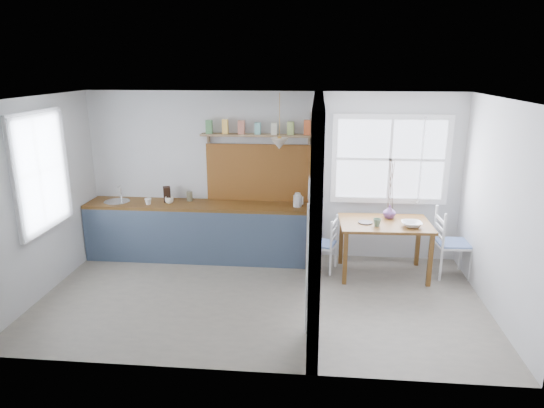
# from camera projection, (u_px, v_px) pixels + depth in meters

# --- Properties ---
(floor) EXTENTS (5.80, 3.20, 0.01)m
(floor) POSITION_uv_depth(u_px,v_px,m) (261.00, 298.00, 6.43)
(floor) COLOR gray
(floor) RESTS_ON ground
(ceiling) EXTENTS (5.80, 3.20, 0.01)m
(ceiling) POSITION_uv_depth(u_px,v_px,m) (259.00, 98.00, 5.70)
(ceiling) COLOR silver
(ceiling) RESTS_ON walls
(walls) EXTENTS (5.81, 3.21, 2.60)m
(walls) POSITION_uv_depth(u_px,v_px,m) (260.00, 204.00, 6.06)
(walls) COLOR silver
(walls) RESTS_ON floor
(partition) EXTENTS (0.12, 3.20, 2.60)m
(partition) POSITION_uv_depth(u_px,v_px,m) (316.00, 193.00, 6.01)
(partition) COLOR silver
(partition) RESTS_ON floor
(kitchen_window) EXTENTS (0.10, 1.16, 1.50)m
(kitchen_window) POSITION_uv_depth(u_px,v_px,m) (38.00, 172.00, 6.22)
(kitchen_window) COLOR white
(kitchen_window) RESTS_ON walls
(nook_window) EXTENTS (1.76, 0.10, 1.30)m
(nook_window) POSITION_uv_depth(u_px,v_px,m) (390.00, 159.00, 7.31)
(nook_window) COLOR white
(nook_window) RESTS_ON walls
(counter) EXTENTS (3.50, 0.60, 0.90)m
(counter) POSITION_uv_depth(u_px,v_px,m) (199.00, 230.00, 7.67)
(counter) COLOR brown
(counter) RESTS_ON floor
(sink) EXTENTS (0.40, 0.40, 0.02)m
(sink) POSITION_uv_depth(u_px,v_px,m) (117.00, 202.00, 7.64)
(sink) COLOR silver
(sink) RESTS_ON counter
(backsplash) EXTENTS (1.65, 0.03, 0.90)m
(backsplash) POSITION_uv_depth(u_px,v_px,m) (259.00, 173.00, 7.58)
(backsplash) COLOR brown
(backsplash) RESTS_ON walls
(shelf) EXTENTS (1.75, 0.20, 0.21)m
(shelf) POSITION_uv_depth(u_px,v_px,m) (258.00, 132.00, 7.31)
(shelf) COLOR #84674A
(shelf) RESTS_ON walls
(pendant_lamp) EXTENTS (0.26, 0.26, 0.16)m
(pendant_lamp) POSITION_uv_depth(u_px,v_px,m) (279.00, 144.00, 6.99)
(pendant_lamp) COLOR beige
(pendant_lamp) RESTS_ON ceiling
(utensil_rail) EXTENTS (0.02, 0.50, 0.02)m
(utensil_rail) POSITION_uv_depth(u_px,v_px,m) (310.00, 177.00, 6.83)
(utensil_rail) COLOR silver
(utensil_rail) RESTS_ON partition
(dining_table) EXTENTS (1.31, 0.90, 0.80)m
(dining_table) POSITION_uv_depth(u_px,v_px,m) (383.00, 248.00, 7.05)
(dining_table) COLOR brown
(dining_table) RESTS_ON floor
(chair_left) EXTENTS (0.47, 0.47, 0.83)m
(chair_left) POSITION_uv_depth(u_px,v_px,m) (322.00, 243.00, 7.21)
(chair_left) COLOR white
(chair_left) RESTS_ON floor
(chair_right) EXTENTS (0.48, 0.48, 1.00)m
(chair_right) POSITION_uv_depth(u_px,v_px,m) (453.00, 243.00, 7.00)
(chair_right) COLOR white
(chair_right) RESTS_ON floor
(kettle) EXTENTS (0.21, 0.19, 0.21)m
(kettle) POSITION_uv_depth(u_px,v_px,m) (298.00, 200.00, 7.35)
(kettle) COLOR silver
(kettle) RESTS_ON counter
(mug_a) EXTENTS (0.11, 0.11, 0.10)m
(mug_a) POSITION_uv_depth(u_px,v_px,m) (148.00, 201.00, 7.46)
(mug_a) COLOR white
(mug_a) RESTS_ON counter
(mug_b) EXTENTS (0.17, 0.17, 0.10)m
(mug_b) POSITION_uv_depth(u_px,v_px,m) (169.00, 200.00, 7.53)
(mug_b) COLOR white
(mug_b) RESTS_ON counter
(knife_block) EXTENTS (0.15, 0.18, 0.23)m
(knife_block) POSITION_uv_depth(u_px,v_px,m) (167.00, 194.00, 7.61)
(knife_block) COLOR black
(knife_block) RESTS_ON counter
(jar) EXTENTS (0.11, 0.11, 0.15)m
(jar) POSITION_uv_depth(u_px,v_px,m) (190.00, 196.00, 7.66)
(jar) COLOR #70694C
(jar) RESTS_ON counter
(towel_magenta) EXTENTS (0.02, 0.03, 0.50)m
(towel_magenta) POSITION_uv_depth(u_px,v_px,m) (307.00, 253.00, 7.22)
(towel_magenta) COLOR #CB1A45
(towel_magenta) RESTS_ON counter
(towel_orange) EXTENTS (0.02, 0.03, 0.46)m
(towel_orange) POSITION_uv_depth(u_px,v_px,m) (307.00, 255.00, 7.21)
(towel_orange) COLOR #C2781F
(towel_orange) RESTS_ON counter
(bowl) EXTENTS (0.30, 0.30, 0.07)m
(bowl) POSITION_uv_depth(u_px,v_px,m) (412.00, 224.00, 6.76)
(bowl) COLOR white
(bowl) RESTS_ON dining_table
(table_cup) EXTENTS (0.13, 0.13, 0.11)m
(table_cup) POSITION_uv_depth(u_px,v_px,m) (377.00, 222.00, 6.77)
(table_cup) COLOR slate
(table_cup) RESTS_ON dining_table
(plate) EXTENTS (0.22, 0.22, 0.02)m
(plate) POSITION_uv_depth(u_px,v_px,m) (365.00, 222.00, 6.91)
(plate) COLOR #352D2C
(plate) RESTS_ON dining_table
(vase) EXTENTS (0.21, 0.21, 0.19)m
(vase) POSITION_uv_depth(u_px,v_px,m) (390.00, 212.00, 7.11)
(vase) COLOR #69417E
(vase) RESTS_ON dining_table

